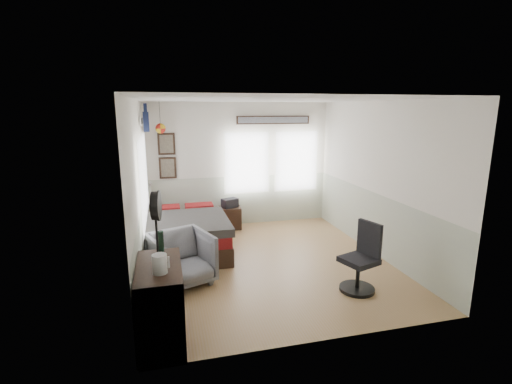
# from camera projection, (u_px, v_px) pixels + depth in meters

# --- Properties ---
(ground_plane) EXTENTS (4.00, 4.50, 0.01)m
(ground_plane) POSITION_uv_depth(u_px,v_px,m) (267.00, 263.00, 6.31)
(ground_plane) COLOR #A67B46
(room_shell) EXTENTS (4.02, 4.52, 2.71)m
(room_shell) POSITION_uv_depth(u_px,v_px,m) (260.00, 167.00, 6.12)
(room_shell) COLOR silver
(room_shell) RESTS_ON ground_plane
(wall_decor) EXTENTS (3.55, 1.32, 1.44)m
(wall_decor) POSITION_uv_depth(u_px,v_px,m) (189.00, 132.00, 7.44)
(wall_decor) COLOR #352217
(wall_decor) RESTS_ON room_shell
(bed) EXTENTS (1.48, 2.03, 0.65)m
(bed) POSITION_uv_depth(u_px,v_px,m) (186.00, 234.00, 6.80)
(bed) COLOR black
(bed) RESTS_ON ground_plane
(dresser) EXTENTS (0.48, 1.00, 0.90)m
(dresser) POSITION_uv_depth(u_px,v_px,m) (161.00, 303.00, 4.11)
(dresser) COLOR black
(dresser) RESTS_ON ground_plane
(armchair) EXTENTS (1.07, 1.08, 0.78)m
(armchair) POSITION_uv_depth(u_px,v_px,m) (181.00, 259.00, 5.49)
(armchair) COLOR gray
(armchair) RESTS_ON ground_plane
(nightstand) EXTENTS (0.51, 0.43, 0.47)m
(nightstand) POSITION_uv_depth(u_px,v_px,m) (230.00, 218.00, 8.07)
(nightstand) COLOR black
(nightstand) RESTS_ON ground_plane
(task_chair) EXTENTS (0.56, 0.56, 1.00)m
(task_chair) POSITION_uv_depth(u_px,v_px,m) (361.00, 263.00, 5.28)
(task_chair) COLOR black
(task_chair) RESTS_ON ground_plane
(kettle) EXTENTS (0.18, 0.15, 0.20)m
(kettle) POSITION_uv_depth(u_px,v_px,m) (160.00, 264.00, 3.81)
(kettle) COLOR silver
(kettle) RESTS_ON dresser
(bottle) EXTENTS (0.07, 0.07, 0.29)m
(bottle) POSITION_uv_depth(u_px,v_px,m) (161.00, 244.00, 4.25)
(bottle) COLOR black
(bottle) RESTS_ON dresser
(stand_fan) EXTENTS (0.12, 0.33, 0.81)m
(stand_fan) POSITION_uv_depth(u_px,v_px,m) (156.00, 207.00, 3.99)
(stand_fan) COLOR black
(stand_fan) RESTS_ON dresser
(black_bag) EXTENTS (0.39, 0.32, 0.19)m
(black_bag) POSITION_uv_depth(u_px,v_px,m) (230.00, 203.00, 8.00)
(black_bag) COLOR black
(black_bag) RESTS_ON nightstand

